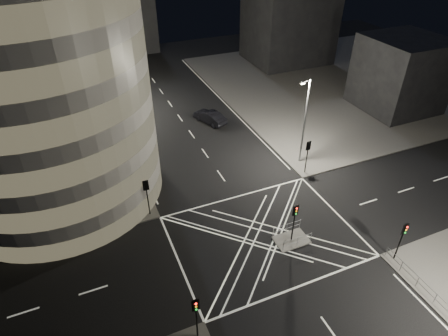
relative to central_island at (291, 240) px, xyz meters
name	(u,v)px	position (x,y,z in m)	size (l,w,h in m)	color
ground	(263,236)	(-2.00, 1.50, -0.07)	(120.00, 120.00, 0.00)	black
sidewalk_far_right	(340,81)	(27.00, 28.50, 0.00)	(42.00, 42.00, 0.15)	#565451
central_island	(291,240)	(0.00, 0.00, 0.00)	(3.00, 2.00, 0.15)	slate
building_right_far	(289,19)	(24.00, 41.50, 7.58)	(14.00, 12.00, 15.00)	black
building_right_near	(401,74)	(28.00, 17.50, 5.08)	(10.00, 10.00, 10.00)	black
building_far_end	(104,5)	(-6.00, 59.50, 8.93)	(18.00, 8.00, 18.00)	black
tree_a	(121,168)	(-12.50, 10.50, 4.51)	(4.58, 4.58, 7.08)	black
tree_b	(110,137)	(-12.50, 16.50, 4.60)	(5.04, 5.04, 7.43)	black
tree_c	(102,112)	(-12.50, 22.50, 4.74)	(3.88, 3.88, 6.91)	black
tree_d	(93,86)	(-12.50, 28.50, 5.66)	(5.14, 5.14, 8.55)	black
tree_e	(90,79)	(-12.50, 34.50, 4.33)	(4.44, 4.44, 6.81)	black
traffic_signal_fl	(147,191)	(-10.80, 8.30, 2.84)	(0.55, 0.22, 4.00)	black
traffic_signal_nl	(196,311)	(-10.80, -5.30, 2.84)	(0.55, 0.22, 4.00)	black
traffic_signal_fr	(308,151)	(6.80, 8.30, 2.84)	(0.55, 0.22, 4.00)	black
traffic_signal_nr	(403,235)	(6.80, -5.30, 2.84)	(0.55, 0.22, 4.00)	black
traffic_signal_island	(295,216)	(0.00, 0.00, 2.84)	(0.55, 0.22, 4.00)	black
street_lamp_left_near	(125,142)	(-11.44, 13.50, 5.47)	(1.25, 0.25, 10.00)	slate
street_lamp_left_far	(99,78)	(-11.44, 31.50, 5.47)	(1.25, 0.25, 10.00)	slate
street_lamp_right_far	(304,120)	(7.44, 10.50, 5.47)	(1.25, 0.25, 10.00)	slate
railing_near_right	(444,308)	(6.30, -10.65, 0.62)	(0.06, 11.70, 1.10)	slate
railing_island_south	(297,242)	(0.00, -0.90, 0.62)	(2.80, 0.06, 1.10)	slate
railing_island_north	(287,228)	(0.00, 0.90, 0.62)	(2.80, 0.06, 1.10)	slate
sedan	(210,117)	(1.42, 23.65, 0.76)	(1.78, 5.10, 1.68)	black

